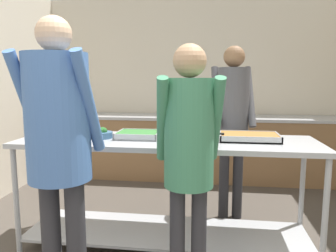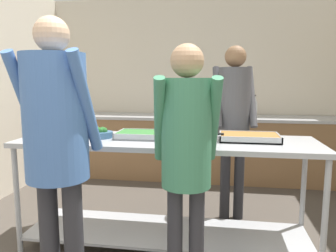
{
  "view_description": "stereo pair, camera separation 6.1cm",
  "coord_description": "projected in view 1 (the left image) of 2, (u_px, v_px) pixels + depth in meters",
  "views": [
    {
      "loc": [
        0.32,
        -0.9,
        1.44
      ],
      "look_at": [
        -0.06,
        1.86,
        1.04
      ],
      "focal_mm": 35.0,
      "sensor_mm": 36.0,
      "label": 1
    },
    {
      "loc": [
        0.38,
        -0.89,
        1.44
      ],
      "look_at": [
        -0.06,
        1.86,
        1.04
      ],
      "focal_mm": 35.0,
      "sensor_mm": 36.0,
      "label": 2
    }
  ],
  "objects": [
    {
      "name": "guest_serving_right",
      "position": [
        189.0,
        143.0,
        2.09
      ],
      "size": [
        0.46,
        0.38,
        1.66
      ],
      "color": "#2D2D33",
      "rests_on": "ground_plane"
    },
    {
      "name": "back_counter",
      "position": [
        190.0,
        147.0,
        4.78
      ],
      "size": [
        4.39,
        0.65,
        0.91
      ],
      "color": "olive",
      "rests_on": "ground_plane"
    },
    {
      "name": "sauce_pan",
      "position": [
        189.0,
        136.0,
        2.69
      ],
      "size": [
        0.44,
        0.3,
        0.07
      ],
      "color": "#ADAFB5",
      "rests_on": "serving_counter"
    },
    {
      "name": "plate_stack",
      "position": [
        80.0,
        132.0,
        2.96
      ],
      "size": [
        0.23,
        0.23,
        0.05
      ],
      "color": "white",
      "rests_on": "serving_counter"
    },
    {
      "name": "serving_tray_vegetables",
      "position": [
        139.0,
        135.0,
        2.81
      ],
      "size": [
        0.36,
        0.32,
        0.05
      ],
      "color": "#ADAFB5",
      "rests_on": "serving_counter"
    },
    {
      "name": "water_bottle",
      "position": [
        251.0,
        107.0,
        4.55
      ],
      "size": [
        0.07,
        0.07,
        0.31
      ],
      "color": "silver",
      "rests_on": "back_counter"
    },
    {
      "name": "broccoli_bowl",
      "position": [
        101.0,
        134.0,
        2.8
      ],
      "size": [
        0.19,
        0.19,
        0.09
      ],
      "color": "#3D668C",
      "rests_on": "serving_counter"
    },
    {
      "name": "cook_behind_counter",
      "position": [
        233.0,
        113.0,
        3.28
      ],
      "size": [
        0.46,
        0.39,
        1.76
      ],
      "color": "#2D2D33",
      "rests_on": "ground_plane"
    },
    {
      "name": "serving_tray_roast",
      "position": [
        249.0,
        137.0,
        2.71
      ],
      "size": [
        0.48,
        0.32,
        0.05
      ],
      "color": "#ADAFB5",
      "rests_on": "serving_counter"
    },
    {
      "name": "guest_serving_left",
      "position": [
        59.0,
        133.0,
        1.97
      ],
      "size": [
        0.49,
        0.38,
        1.8
      ],
      "color": "#2D2D33",
      "rests_on": "ground_plane"
    },
    {
      "name": "serving_counter",
      "position": [
        166.0,
        175.0,
        2.78
      ],
      "size": [
        2.48,
        0.72,
        0.94
      ],
      "color": "#ADAFB5",
      "rests_on": "ground_plane"
    },
    {
      "name": "wall_rear",
      "position": [
        192.0,
        87.0,
        5.02
      ],
      "size": [
        4.55,
        0.06,
        2.65
      ],
      "color": "beige",
      "rests_on": "ground_plane"
    }
  ]
}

